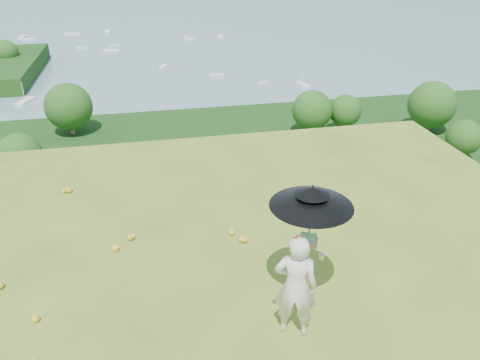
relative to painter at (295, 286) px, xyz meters
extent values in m
plane|color=#4B7220|center=(-0.23, 1.19, -0.88)|extent=(14.00, 14.00, 0.00)
cube|color=black|center=(-0.23, 36.19, -29.88)|extent=(140.00, 56.00, 22.00)
cube|color=#685E53|center=(-0.23, 76.19, -36.88)|extent=(170.00, 28.00, 8.00)
plane|color=slate|center=(-0.23, 241.19, -34.88)|extent=(700.00, 700.00, 0.00)
imported|color=beige|center=(0.00, 0.00, 0.00)|extent=(0.75, 0.62, 1.76)
camera|label=1|loc=(-1.89, -5.09, 4.54)|focal=35.00mm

